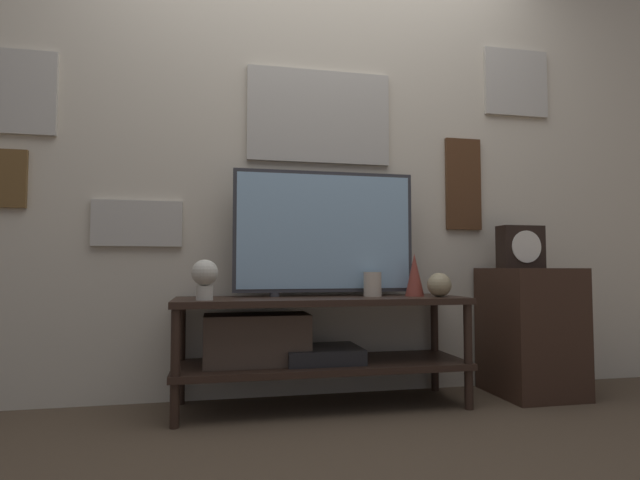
{
  "coord_description": "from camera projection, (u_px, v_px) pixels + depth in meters",
  "views": [
    {
      "loc": [
        -0.5,
        -2.09,
        0.66
      ],
      "look_at": [
        -0.01,
        0.25,
        0.79
      ],
      "focal_mm": 28.0,
      "sensor_mm": 36.0,
      "label": 1
    }
  ],
  "objects": [
    {
      "name": "media_console",
      "position": [
        299.0,
        338.0,
        2.36
      ],
      "size": [
        1.38,
        0.43,
        0.52
      ],
      "color": "black",
      "rests_on": "ground_plane"
    },
    {
      "name": "decorative_bust",
      "position": [
        205.0,
        276.0,
        2.18
      ],
      "size": [
        0.11,
        0.11,
        0.18
      ],
      "color": "beige",
      "rests_on": "media_console"
    },
    {
      "name": "mantel_clock",
      "position": [
        521.0,
        247.0,
        2.67
      ],
      "size": [
        0.24,
        0.11,
        0.23
      ],
      "color": "black",
      "rests_on": "side_table"
    },
    {
      "name": "side_table",
      "position": [
        530.0,
        331.0,
        2.6
      ],
      "size": [
        0.4,
        0.43,
        0.66
      ],
      "color": "#382319",
      "rests_on": "ground_plane"
    },
    {
      "name": "television",
      "position": [
        325.0,
        232.0,
        2.5
      ],
      "size": [
        0.91,
        0.05,
        0.63
      ],
      "color": "#333338",
      "rests_on": "media_console"
    },
    {
      "name": "vase_slim_bronze",
      "position": [
        414.0,
        275.0,
        2.49
      ],
      "size": [
        0.09,
        0.09,
        0.21
      ],
      "color": "brown",
      "rests_on": "media_console"
    },
    {
      "name": "candle_jar",
      "position": [
        372.0,
        284.0,
        2.45
      ],
      "size": [
        0.09,
        0.09,
        0.12
      ],
      "color": "#C1B29E",
      "rests_on": "media_console"
    },
    {
      "name": "wall_back",
      "position": [
        311.0,
        139.0,
        2.69
      ],
      "size": [
        6.4,
        0.08,
        2.7
      ],
      "color": "beige",
      "rests_on": "ground_plane"
    },
    {
      "name": "vase_round_glass",
      "position": [
        439.0,
        285.0,
        2.43
      ],
      "size": [
        0.12,
        0.12,
        0.12
      ],
      "color": "tan",
      "rests_on": "media_console"
    },
    {
      "name": "ground_plane",
      "position": [
        335.0,
        423.0,
        2.11
      ],
      "size": [
        12.0,
        12.0,
        0.0
      ],
      "primitive_type": "plane",
      "color": "#4C3D2D"
    }
  ]
}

